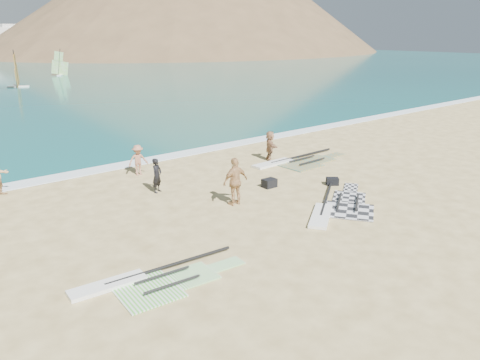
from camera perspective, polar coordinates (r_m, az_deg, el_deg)
ground at (r=16.86m, az=9.20°, el=-6.31°), size 300.00×300.00×0.00m
surf_line at (r=26.10m, az=-11.47°, el=2.22°), size 300.00×1.20×0.04m
headland_main at (r=170.32m, az=-5.26°, el=15.27°), size 143.00×143.00×45.00m
headland_minor at (r=199.77m, az=1.63°, el=15.67°), size 70.00×70.00×28.00m
rig_grey at (r=19.23m, az=11.65°, el=-3.23°), size 5.61×4.25×0.20m
rig_green at (r=13.73m, az=-11.19°, el=-12.08°), size 5.11×2.20×0.20m
rig_orange at (r=25.54m, az=6.71°, el=2.23°), size 5.96×2.35×0.20m
gear_bag_near at (r=21.33m, az=3.59°, el=-0.38°), size 0.63×0.47×0.39m
gear_bag_far at (r=22.06m, az=11.20°, el=-0.16°), size 0.67×0.66×0.33m
person_wetsuit at (r=20.79m, az=-10.09°, el=0.54°), size 0.67×0.59×1.53m
beachgoer_mid at (r=23.54m, az=-12.32°, el=2.40°), size 1.06×0.72×1.52m
beachgoer_back at (r=18.92m, az=-0.57°, el=-0.18°), size 1.18×0.53×1.99m
beachgoer_right at (r=25.72m, az=3.67°, el=4.19°), size 1.14×1.57×1.64m
windsurfer_centre at (r=67.02m, az=-25.53°, el=11.31°), size 2.67×2.96×4.71m
windsurfer_right at (r=82.59m, az=-21.11°, el=12.65°), size 2.41×2.32×4.27m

